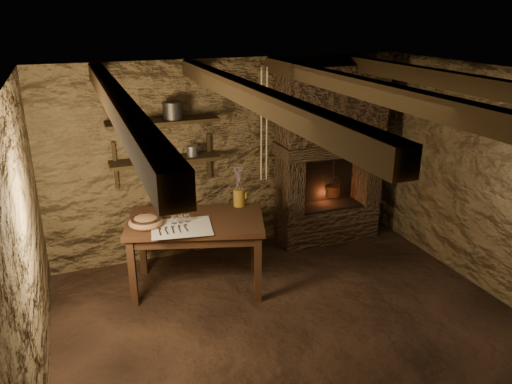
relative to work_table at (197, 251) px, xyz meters
name	(u,v)px	position (x,y,z in m)	size (l,w,h in m)	color
floor	(298,331)	(0.69, -1.15, -0.44)	(4.50, 4.50, 0.00)	black
back_wall	(232,157)	(0.69, 0.85, 0.76)	(4.50, 0.04, 2.40)	#493822
front_wall	(466,354)	(0.69, -3.15, 0.76)	(4.50, 0.04, 2.40)	#493822
left_wall	(26,260)	(-1.56, -1.15, 0.76)	(0.04, 4.00, 2.40)	#493822
right_wall	(498,186)	(2.94, -1.15, 0.76)	(0.04, 4.00, 2.40)	#493822
ceiling	(307,79)	(0.69, -1.15, 1.96)	(4.50, 4.00, 0.04)	black
beam_far_left	(116,102)	(-0.81, -1.15, 1.87)	(0.14, 3.95, 0.16)	black
beam_mid_left	(249,94)	(0.19, -1.15, 1.87)	(0.14, 3.95, 0.16)	black
beam_mid_right	(360,87)	(1.19, -1.15, 1.87)	(0.14, 3.95, 0.16)	black
beam_far_right	(455,81)	(2.19, -1.15, 1.87)	(0.14, 3.95, 0.16)	black
shelf_lower	(165,160)	(-0.16, 0.69, 0.86)	(1.25, 0.30, 0.04)	black
shelf_upper	(163,121)	(-0.16, 0.69, 1.31)	(1.25, 0.30, 0.04)	black
hearth	(330,150)	(1.94, 0.62, 0.78)	(1.43, 0.51, 2.30)	#3B2A1D
work_table	(197,251)	(0.00, 0.00, 0.00)	(1.61, 1.21, 0.82)	#372013
linen_cloth	(182,227)	(-0.19, -0.17, 0.38)	(0.61, 0.49, 0.01)	beige
pewter_cutlery_row	(182,227)	(-0.19, -0.19, 0.39)	(0.51, 0.20, 0.01)	gray
drinking_glasses	(181,219)	(-0.17, -0.06, 0.43)	(0.20, 0.06, 0.08)	white
stoneware_jug	(239,189)	(0.57, 0.20, 0.57)	(0.15, 0.15, 0.46)	olive
wooden_bowl	(146,222)	(-0.52, 0.01, 0.42)	(0.36, 0.36, 0.13)	brown
iron_stockpot	(173,111)	(-0.04, 0.69, 1.41)	(0.23, 0.23, 0.17)	#2B2826
tin_pan	(119,109)	(-0.61, 0.79, 1.46)	(0.27, 0.27, 0.04)	gray
small_kettle	(192,151)	(0.16, 0.69, 0.94)	(0.17, 0.13, 0.18)	gray
rusty_tin	(138,157)	(-0.46, 0.69, 0.93)	(0.10, 0.10, 0.10)	maroon
red_pot	(332,190)	(1.98, 0.57, 0.26)	(0.25, 0.25, 0.54)	maroon
hanging_ropes	(264,125)	(0.74, -0.10, 1.36)	(0.08, 0.08, 1.20)	#CABE8E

